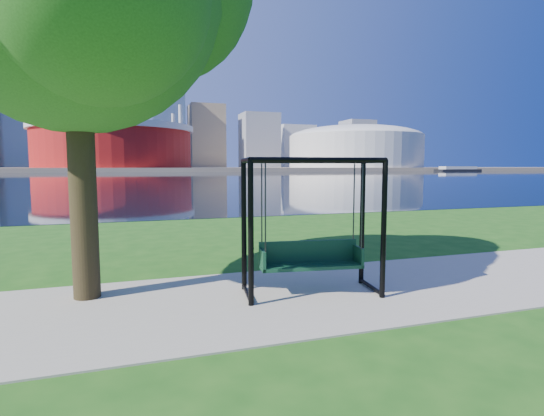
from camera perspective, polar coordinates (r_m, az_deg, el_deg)
name	(u,v)px	position (r m, az deg, el deg)	size (l,w,h in m)	color
ground	(273,290)	(8.57, 0.15, -11.01)	(900.00, 900.00, 0.00)	#1E5114
path	(282,297)	(8.12, 1.31, -11.86)	(120.00, 4.00, 0.03)	#9E937F
river	(141,177)	(109.84, -17.20, 4.04)	(900.00, 180.00, 0.02)	black
far_bank	(134,169)	(313.80, -18.12, 5.02)	(900.00, 228.00, 2.00)	#937F60
stadium	(114,145)	(243.18, -20.45, 7.99)	(83.00, 83.00, 32.00)	maroon
arena	(355,146)	(279.41, 11.12, 8.21)	(84.00, 84.00, 26.56)	beige
skyline	(126,120)	(328.89, -19.09, 11.10)	(392.00, 66.00, 96.50)	gray
swing	(311,229)	(8.09, 5.27, -2.86)	(2.68, 1.45, 2.61)	black
barge	(458,169)	(257.66, 23.72, 4.82)	(26.96, 7.57, 2.69)	black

